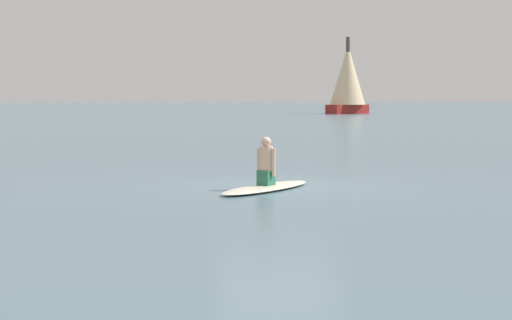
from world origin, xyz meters
TOP-DOWN VIEW (x-y plane):
  - ground_plane at (0.00, 0.00)m, footprint 400.00×400.00m
  - surfboard at (-0.53, 0.34)m, footprint 2.83×2.52m
  - person_paddler at (-0.53, 0.34)m, footprint 0.40×0.39m
  - sailboat_far_right at (67.86, -19.38)m, footprint 4.93×4.98m

SIDE VIEW (x-z plane):
  - ground_plane at x=0.00m, z-range 0.00..0.00m
  - surfboard at x=-0.53m, z-range 0.00..0.09m
  - person_paddler at x=-0.53m, z-range 0.05..0.99m
  - sailboat_far_right at x=67.86m, z-range -0.23..7.39m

